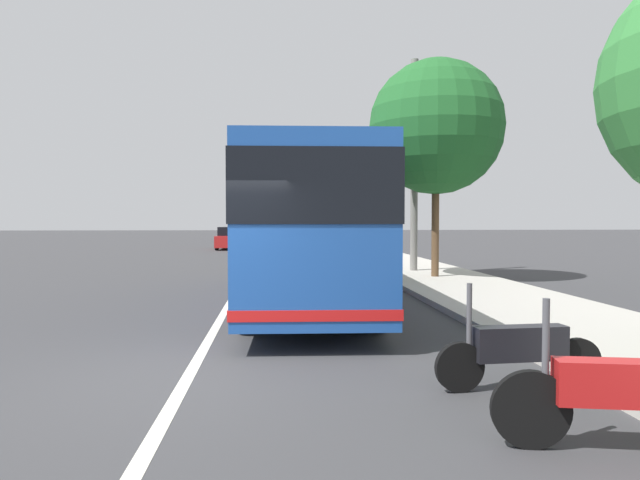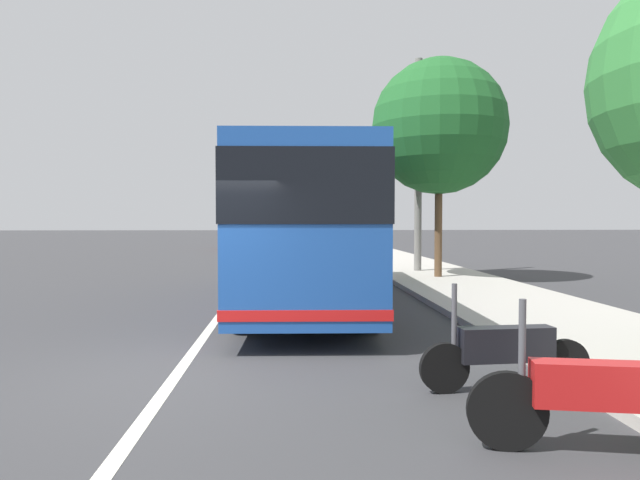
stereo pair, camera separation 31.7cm
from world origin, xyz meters
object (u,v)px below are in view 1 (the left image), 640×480
at_px(motorcycle_nearest_curb, 625,395).
at_px(car_ahead_same_lane, 289,235).
at_px(coach_bus, 308,222).
at_px(car_behind_bus, 231,239).
at_px(utility_pole, 414,167).
at_px(roadside_tree_mid_block, 436,127).
at_px(motorcycle_mid_row, 519,350).
at_px(car_oncoming, 299,243).
at_px(car_far_distant, 245,233).

distance_m(motorcycle_nearest_curb, car_ahead_same_lane, 45.57).
xyz_separation_m(coach_bus, car_behind_bus, (25.14, 3.76, -1.20)).
xyz_separation_m(car_behind_bus, utility_pole, (-18.33, -8.03, 3.17)).
relative_size(car_behind_bus, roadside_tree_mid_block, 0.57).
bearing_deg(car_behind_bus, motorcycle_mid_row, 13.06).
bearing_deg(utility_pole, motorcycle_mid_row, 170.71).
height_order(motorcycle_mid_row, car_ahead_same_lane, car_ahead_same_lane).
distance_m(motorcycle_mid_row, car_oncoming, 24.43).
bearing_deg(motorcycle_mid_row, motorcycle_nearest_curb, 89.88).
bearing_deg(coach_bus, utility_pole, -29.96).
relative_size(car_far_distant, roadside_tree_mid_block, 0.65).
bearing_deg(motorcycle_nearest_curb, motorcycle_mid_row, -75.05).
bearing_deg(roadside_tree_mid_block, utility_pole, 3.71).
height_order(motorcycle_mid_row, roadside_tree_mid_block, roadside_tree_mid_block).
distance_m(coach_bus, car_ahead_same_lane, 36.94).
xyz_separation_m(coach_bus, utility_pole, (6.81, -4.26, 1.97)).
bearing_deg(motorcycle_nearest_curb, car_behind_bus, -69.01).
height_order(coach_bus, motorcycle_nearest_curb, coach_bus).
relative_size(coach_bus, car_ahead_same_lane, 2.57).
xyz_separation_m(car_oncoming, car_far_distant, (22.65, 4.21, 0.05)).
distance_m(motorcycle_mid_row, car_behind_bus, 32.53).
distance_m(motorcycle_nearest_curb, car_oncoming, 26.19).
relative_size(motorcycle_mid_row, car_oncoming, 0.45).
bearing_deg(car_oncoming, motorcycle_mid_row, 179.25).
relative_size(roadside_tree_mid_block, utility_pole, 0.92).
xyz_separation_m(coach_bus, roadside_tree_mid_block, (4.60, -4.41, 3.04)).
bearing_deg(motorcycle_mid_row, car_ahead_same_lane, -91.90).
distance_m(motorcycle_mid_row, roadside_tree_mid_block, 12.54).
bearing_deg(car_ahead_same_lane, motorcycle_nearest_curb, -179.81).
xyz_separation_m(motorcycle_mid_row, roadside_tree_mid_block, (11.47, -2.38, 4.49)).
bearing_deg(car_far_distant, utility_pole, 15.66).
relative_size(motorcycle_nearest_curb, car_oncoming, 0.48).
bearing_deg(car_ahead_same_lane, coach_bus, 177.37).
bearing_deg(car_behind_bus, utility_pole, 26.46).
xyz_separation_m(car_oncoming, utility_pole, (-10.71, -3.74, 3.18)).
bearing_deg(motorcycle_nearest_curb, utility_pole, -86.75).
relative_size(car_ahead_same_lane, utility_pole, 0.53).
height_order(car_oncoming, roadside_tree_mid_block, roadside_tree_mid_block).
xyz_separation_m(motorcycle_nearest_curb, motorcycle_mid_row, (1.75, 0.12, -0.03)).
xyz_separation_m(car_far_distant, car_ahead_same_lane, (-3.25, -4.10, -0.04)).
bearing_deg(car_behind_bus, motorcycle_nearest_curb, 12.74).
relative_size(motorcycle_mid_row, utility_pole, 0.26).
relative_size(car_behind_bus, car_far_distant, 0.88).
distance_m(car_oncoming, roadside_tree_mid_block, 14.14).
height_order(coach_bus, car_ahead_same_lane, coach_bus).
bearing_deg(motorcycle_nearest_curb, car_ahead_same_lane, -76.76).
bearing_deg(car_ahead_same_lane, roadside_tree_mid_block, -174.95).
xyz_separation_m(coach_bus, car_ahead_same_lane, (36.92, -0.42, -1.21)).
bearing_deg(coach_bus, car_oncoming, 0.38).
bearing_deg(roadside_tree_mid_block, car_ahead_same_lane, 7.04).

